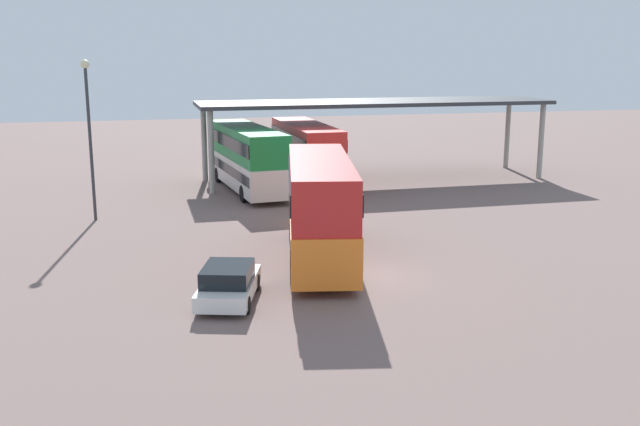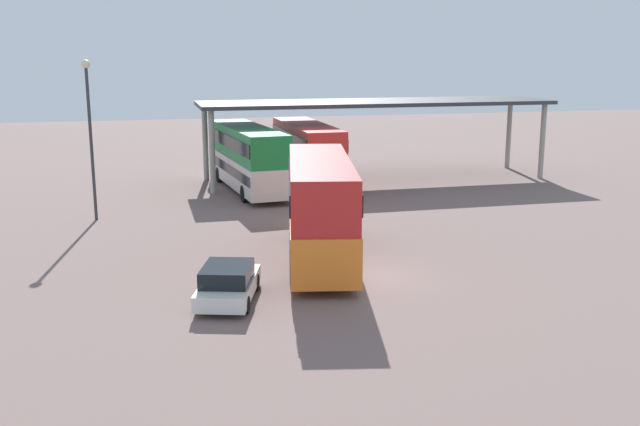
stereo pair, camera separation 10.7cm
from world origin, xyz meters
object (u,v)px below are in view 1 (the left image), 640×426
at_px(double_decker_mid_row, 306,151).
at_px(double_decker_main, 320,205).
at_px(parked_hatchback, 228,283).
at_px(lamppost_tall, 89,122).
at_px(double_decker_near_canopy, 247,156).

bearing_deg(double_decker_mid_row, double_decker_main, 168.41).
relative_size(parked_hatchback, lamppost_tall, 0.52).
relative_size(double_decker_main, parked_hatchback, 2.53).
xyz_separation_m(double_decker_mid_row, lamppost_tall, (-12.89, -7.50, 2.92)).
bearing_deg(double_decker_main, double_decker_near_canopy, 13.79).
xyz_separation_m(double_decker_main, lamppost_tall, (-9.69, 9.74, 2.79)).
bearing_deg(double_decker_mid_row, lamppost_tall, 119.10).
bearing_deg(lamppost_tall, double_decker_near_canopy, 35.94).
bearing_deg(parked_hatchback, double_decker_main, -28.37).
height_order(double_decker_mid_row, lamppost_tall, lamppost_tall).
bearing_deg(lamppost_tall, double_decker_main, -45.15).
bearing_deg(double_decker_main, double_decker_mid_row, 0.28).
relative_size(double_decker_near_canopy, double_decker_mid_row, 1.05).
xyz_separation_m(double_decker_near_canopy, double_decker_mid_row, (4.04, 1.08, -0.00)).
distance_m(double_decker_near_canopy, double_decker_mid_row, 4.19).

